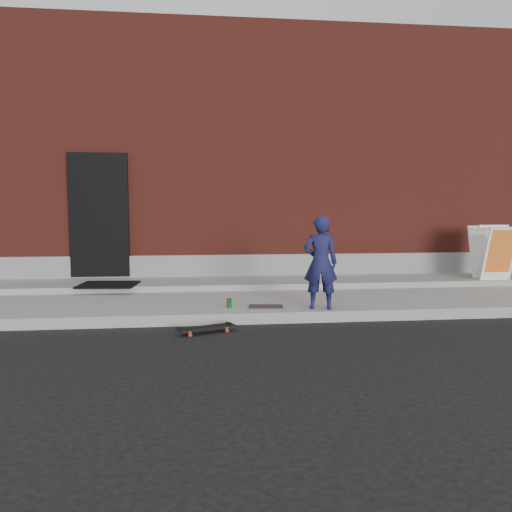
{
  "coord_description": "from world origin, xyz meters",
  "views": [
    {
      "loc": [
        -0.77,
        -6.41,
        1.52
      ],
      "look_at": [
        0.04,
        0.8,
        0.83
      ],
      "focal_mm": 35.0,
      "sensor_mm": 36.0,
      "label": 1
    }
  ],
  "objects": [
    {
      "name": "soda_can",
      "position": [
        -0.38,
        0.41,
        0.21
      ],
      "size": [
        0.08,
        0.08,
        0.13
      ],
      "primitive_type": "cylinder",
      "rotation": [
        0.0,
        0.0,
        0.13
      ],
      "color": "#1A8523",
      "rests_on": "sidewalk"
    },
    {
      "name": "pizza_sign",
      "position": [
        4.45,
        1.98,
        0.74
      ],
      "size": [
        0.63,
        0.73,
        0.98
      ],
      "color": "white",
      "rests_on": "apron"
    },
    {
      "name": "sidewalk",
      "position": [
        0.0,
        1.5,
        0.07
      ],
      "size": [
        20.0,
        3.0,
        0.15
      ],
      "primitive_type": "cube",
      "color": "gray",
      "rests_on": "ground"
    },
    {
      "name": "child",
      "position": [
        0.85,
        0.2,
        0.79
      ],
      "size": [
        0.51,
        0.39,
        1.27
      ],
      "primitive_type": "imported",
      "rotation": [
        0.0,
        0.0,
        2.95
      ],
      "color": "#191B46",
      "rests_on": "sidewalk"
    },
    {
      "name": "building",
      "position": [
        -0.0,
        6.99,
        2.5
      ],
      "size": [
        20.0,
        8.1,
        5.0
      ],
      "color": "maroon",
      "rests_on": "ground"
    },
    {
      "name": "ground",
      "position": [
        0.0,
        0.0,
        0.0
      ],
      "size": [
        80.0,
        80.0,
        0.0
      ],
      "primitive_type": "plane",
      "color": "black",
      "rests_on": "ground"
    },
    {
      "name": "skateboard",
      "position": [
        -0.71,
        -0.38,
        0.06
      ],
      "size": [
        0.71,
        0.42,
        0.08
      ],
      "color": "#B72912",
      "rests_on": "ground"
    },
    {
      "name": "utility_plate",
      "position": [
        0.13,
        0.38,
        0.16
      ],
      "size": [
        0.51,
        0.36,
        0.01
      ],
      "primitive_type": "cube",
      "rotation": [
        0.0,
        0.0,
        -0.13
      ],
      "color": "#4B4B4F",
      "rests_on": "sidewalk"
    },
    {
      "name": "apron",
      "position": [
        0.0,
        2.4,
        0.2
      ],
      "size": [
        20.0,
        1.2,
        0.1
      ],
      "primitive_type": "cube",
      "color": "gray",
      "rests_on": "sidewalk"
    },
    {
      "name": "doormat",
      "position": [
        -2.3,
        2.0,
        0.26
      ],
      "size": [
        0.98,
        0.82,
        0.03
      ],
      "primitive_type": "cube",
      "rotation": [
        0.0,
        0.0,
        -0.09
      ],
      "color": "black",
      "rests_on": "apron"
    }
  ]
}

